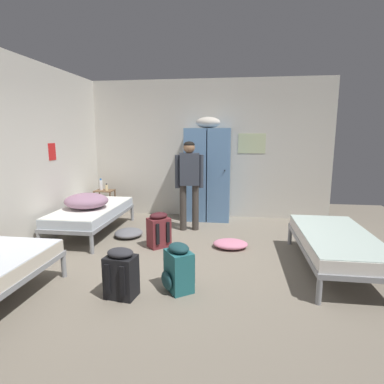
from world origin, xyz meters
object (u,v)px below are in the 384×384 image
(shelf_unit, at_px, (105,201))
(clothes_pile_pink, at_px, (230,244))
(person_traveler, at_px, (189,177))
(clothes_pile_grey, at_px, (129,233))
(backpack_teal, at_px, (178,268))
(backpack_maroon, at_px, (159,230))
(bedding_heap, at_px, (86,201))
(bed_right, at_px, (336,242))
(backpack_black, at_px, (122,274))
(locker_bank, at_px, (208,173))
(lotion_bottle, at_px, (107,187))
(bed_left_rear, at_px, (92,213))
(water_bottle, at_px, (101,185))

(shelf_unit, bearing_deg, clothes_pile_pink, -29.71)
(person_traveler, xyz_separation_m, clothes_pile_grey, (-0.98, -0.54, -0.91))
(shelf_unit, relative_size, clothes_pile_grey, 1.14)
(backpack_teal, bearing_deg, backpack_maroon, 112.46)
(bedding_heap, bearing_deg, person_traveler, 18.91)
(shelf_unit, relative_size, bed_right, 0.30)
(bedding_heap, bearing_deg, backpack_black, -55.42)
(locker_bank, height_order, backpack_teal, locker_bank)
(backpack_teal, bearing_deg, clothes_pile_grey, 124.23)
(person_traveler, bearing_deg, locker_bank, 71.59)
(lotion_bottle, bearing_deg, clothes_pile_pink, -29.71)
(bed_left_rear, height_order, person_traveler, person_traveler)
(bed_right, xyz_separation_m, backpack_maroon, (-2.48, 0.53, -0.12))
(lotion_bottle, bearing_deg, backpack_maroon, -46.65)
(bed_left_rear, relative_size, lotion_bottle, 12.50)
(water_bottle, bearing_deg, backpack_teal, -53.63)
(locker_bank, height_order, clothes_pile_pink, locker_bank)
(bedding_heap, height_order, backpack_black, bedding_heap)
(bed_right, relative_size, clothes_pile_grey, 3.79)
(locker_bank, height_order, backpack_maroon, locker_bank)
(lotion_bottle, bearing_deg, locker_bank, 3.39)
(bedding_heap, bearing_deg, backpack_teal, -41.85)
(water_bottle, bearing_deg, locker_bank, 1.65)
(lotion_bottle, bearing_deg, backpack_teal, -54.99)
(shelf_unit, distance_m, water_bottle, 0.35)
(backpack_black, bearing_deg, lotion_bottle, 115.14)
(clothes_pile_grey, bearing_deg, clothes_pile_pink, -9.67)
(shelf_unit, distance_m, backpack_maroon, 2.27)
(water_bottle, relative_size, lotion_bottle, 1.60)
(backpack_black, bearing_deg, water_bottle, 116.90)
(locker_bank, height_order, lotion_bottle, locker_bank)
(bed_right, distance_m, lotion_bottle, 4.51)
(person_traveler, bearing_deg, bed_left_rear, -164.86)
(person_traveler, relative_size, lotion_bottle, 10.61)
(shelf_unit, bearing_deg, person_traveler, -20.00)
(person_traveler, relative_size, clothes_pile_grey, 3.21)
(bed_right, height_order, clothes_pile_pink, bed_right)
(shelf_unit, relative_size, backpack_black, 1.04)
(bed_right, relative_size, backpack_teal, 3.45)
(clothes_pile_grey, bearing_deg, water_bottle, 129.16)
(bedding_heap, height_order, backpack_maroon, bedding_heap)
(bed_right, distance_m, clothes_pile_grey, 3.25)
(locker_bank, distance_m, clothes_pile_grey, 2.02)
(lotion_bottle, height_order, backpack_black, lotion_bottle)
(person_traveler, relative_size, backpack_maroon, 2.93)
(shelf_unit, height_order, bed_left_rear, shelf_unit)
(bed_right, bearing_deg, lotion_bottle, 151.99)
(person_traveler, xyz_separation_m, backpack_teal, (0.21, -2.28, -0.71))
(backpack_black, xyz_separation_m, clothes_pile_grey, (-0.61, 1.96, -0.20))
(backpack_teal, bearing_deg, backpack_black, -159.63)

